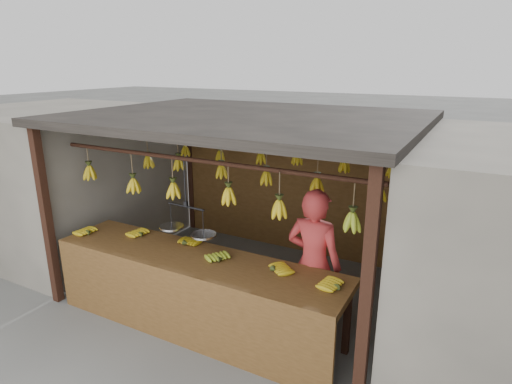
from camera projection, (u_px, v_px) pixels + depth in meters
The scene contains 8 objects.
ground at pixel (246, 286), 6.02m from camera, with size 80.00×80.00×0.00m, color #5B5B57.
stall at pixel (257, 144), 5.73m from camera, with size 4.30×3.30×2.40m.
neighbor_left at pixel (63, 176), 7.32m from camera, with size 3.00×3.00×2.30m, color slate.
counter at pixel (190, 277), 4.79m from camera, with size 3.57×0.81×0.96m.
hanging_bananas at pixel (245, 174), 5.55m from camera, with size 3.62×2.22×0.37m.
balance_scale at pixel (187, 227), 4.92m from camera, with size 0.76×0.31×0.87m.
vendor at pixel (313, 265), 4.71m from camera, with size 0.64×0.42×1.75m, color #BF3333.
bag_bundles at pixel (413, 210), 5.98m from camera, with size 0.08×0.26×1.18m.
Camera 1 is at (2.67, -4.67, 3.01)m, focal length 30.00 mm.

